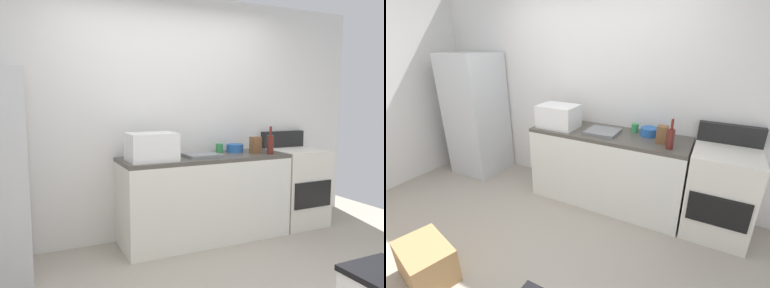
# 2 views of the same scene
# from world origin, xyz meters

# --- Properties ---
(ground_plane) EXTENTS (6.00, 6.00, 0.00)m
(ground_plane) POSITION_xyz_m (0.00, 0.00, 0.00)
(ground_plane) COLOR #9E9384
(wall_back) EXTENTS (5.00, 0.10, 2.60)m
(wall_back) POSITION_xyz_m (0.00, 1.55, 1.30)
(wall_back) COLOR silver
(wall_back) RESTS_ON ground_plane
(kitchen_counter) EXTENTS (1.80, 0.60, 0.90)m
(kitchen_counter) POSITION_xyz_m (0.30, 1.20, 0.45)
(kitchen_counter) COLOR silver
(kitchen_counter) RESTS_ON ground_plane
(refrigerator) EXTENTS (0.68, 0.66, 1.74)m
(refrigerator) POSITION_xyz_m (-1.75, 1.15, 0.87)
(refrigerator) COLOR silver
(refrigerator) RESTS_ON ground_plane
(stove_oven) EXTENTS (0.60, 0.61, 1.10)m
(stove_oven) POSITION_xyz_m (1.52, 1.21, 0.47)
(stove_oven) COLOR silver
(stove_oven) RESTS_ON ground_plane
(microwave) EXTENTS (0.46, 0.34, 0.27)m
(microwave) POSITION_xyz_m (-0.31, 1.13, 1.04)
(microwave) COLOR white
(microwave) RESTS_ON kitchen_counter
(sink_basin) EXTENTS (0.36, 0.32, 0.03)m
(sink_basin) POSITION_xyz_m (0.25, 1.17, 0.92)
(sink_basin) COLOR slate
(sink_basin) RESTS_ON kitchen_counter
(wine_bottle) EXTENTS (0.07, 0.07, 0.30)m
(wine_bottle) POSITION_xyz_m (1.01, 1.03, 1.01)
(wine_bottle) COLOR #591E19
(wine_bottle) RESTS_ON kitchen_counter
(coffee_mug) EXTENTS (0.08, 0.08, 0.10)m
(coffee_mug) POSITION_xyz_m (0.56, 1.36, 0.95)
(coffee_mug) COLOR #338C4C
(coffee_mug) RESTS_ON kitchen_counter
(knife_block) EXTENTS (0.10, 0.10, 0.18)m
(knife_block) POSITION_xyz_m (0.91, 1.16, 0.99)
(knife_block) COLOR brown
(knife_block) RESTS_ON kitchen_counter
(mixing_bowl) EXTENTS (0.19, 0.19, 0.09)m
(mixing_bowl) POSITION_xyz_m (0.74, 1.32, 0.95)
(mixing_bowl) COLOR #2659A5
(mixing_bowl) RESTS_ON kitchen_counter
(cardboard_box_medium) EXTENTS (0.58, 0.45, 0.31)m
(cardboard_box_medium) POSITION_xyz_m (-0.58, -0.59, 0.16)
(cardboard_box_medium) COLOR #A37A4C
(cardboard_box_medium) RESTS_ON ground_plane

